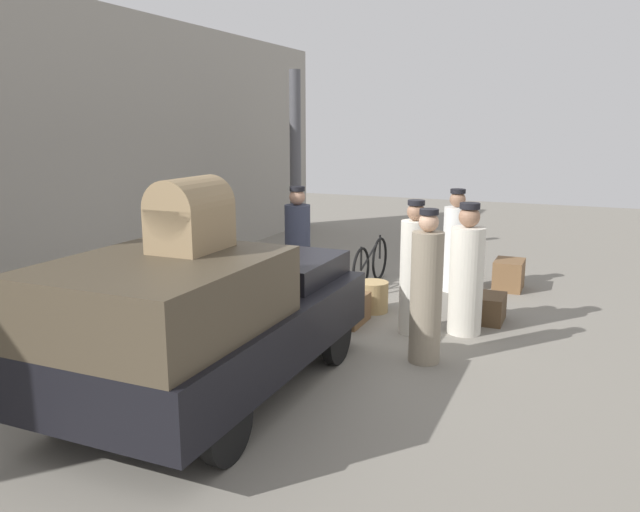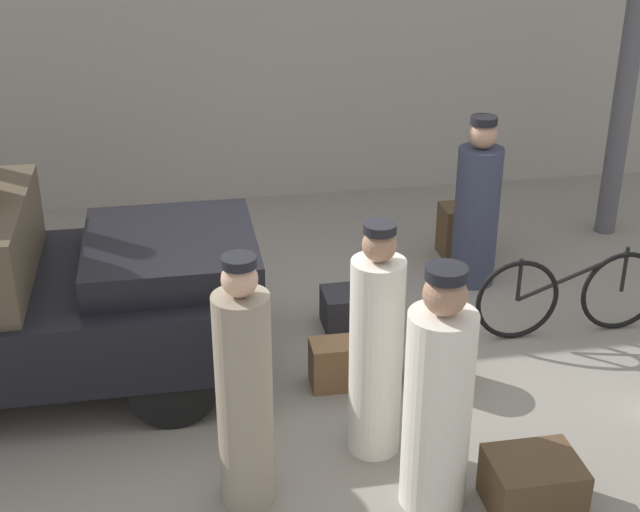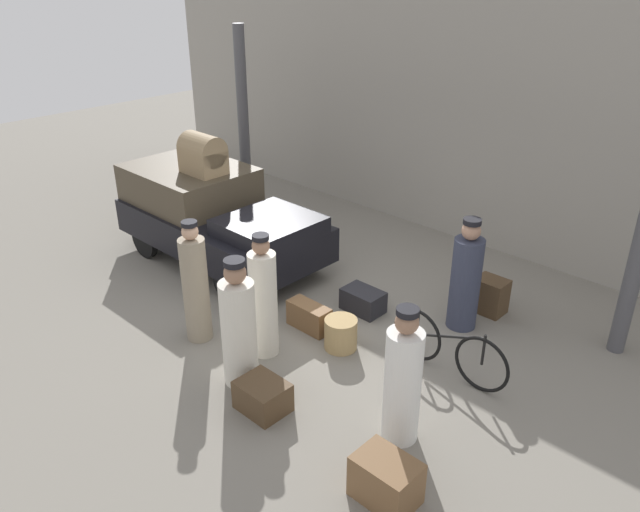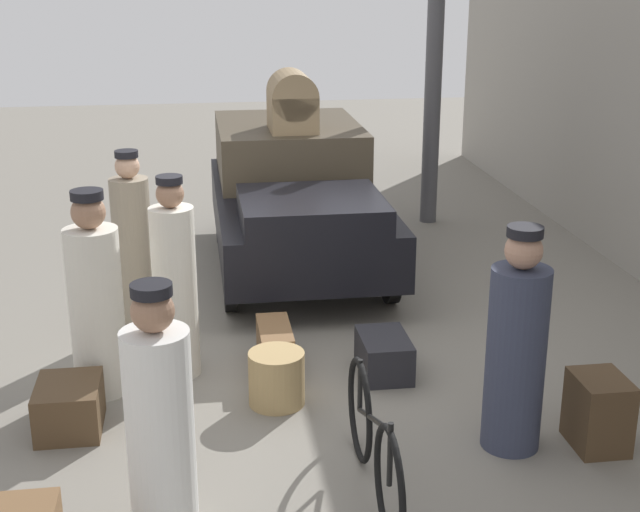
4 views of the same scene
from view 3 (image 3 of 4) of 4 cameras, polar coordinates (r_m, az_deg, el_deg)
The scene contains 17 objects.
ground_plane at distance 9.45m, azimuth -1.72°, elevation -5.20°, with size 30.00×30.00×0.00m, color gray.
station_building_facade at distance 11.61m, azimuth 12.86°, elevation 12.25°, with size 16.00×0.15×4.50m.
canopy_pillar_left at distance 12.88m, azimuth -7.03°, elevation 12.18°, with size 0.22×0.22×3.69m.
truck at distance 10.87m, azimuth -9.63°, elevation 3.78°, with size 3.78×1.81×1.55m.
bicycle at distance 8.14m, azimuth 11.64°, elevation -8.26°, with size 1.71×0.04×0.80m.
wicker_basket at distance 8.56m, azimuth 1.91°, elevation -7.11°, with size 0.45×0.45×0.44m.
porter_lifting_near_truck at distance 6.88m, azimuth 7.57°, elevation -11.30°, with size 0.41×0.41×1.67m.
porter_standing_middle at distance 8.19m, azimuth -5.21°, elevation -4.09°, with size 0.37×0.37×1.74m.
porter_carrying_trunk at distance 9.00m, azimuth 13.17°, elevation -2.08°, with size 0.43×0.43×1.68m.
conductor_in_dark_uniform at distance 8.64m, azimuth -11.32°, elevation -2.72°, with size 0.36×0.36×1.77m.
porter_with_bicycle at distance 7.71m, azimuth -7.44°, elevation -6.59°, with size 0.43×0.43×1.71m.
trunk_umber_medium at distance 8.98m, azimuth -1.01°, elevation -5.56°, with size 0.66×0.28×0.39m.
trunk_wicker_pale at distance 9.68m, azimuth 15.31°, elevation -3.52°, with size 0.46×0.37×0.54m.
suitcase_black_upright at distance 6.53m, azimuth 6.05°, elevation -19.69°, with size 0.63×0.45×0.49m.
suitcase_tan_flat at distance 9.44m, azimuth 3.96°, elevation -4.09°, with size 0.62×0.41×0.34m.
suitcase_small_leather at distance 7.56m, azimuth -5.26°, elevation -12.64°, with size 0.58×0.47×0.38m.
trunk_on_truck_roof at distance 10.68m, azimuth -10.67°, elevation 9.11°, with size 0.72×0.52×0.67m.
Camera 3 is at (5.76, -5.65, 4.91)m, focal length 35.00 mm.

